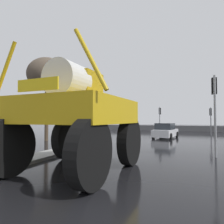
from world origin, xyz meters
name	(u,v)px	position (x,y,z in m)	size (l,w,h in m)	color
ground_plane	(150,141)	(0.00, 18.00, 0.00)	(120.00, 120.00, 0.00)	black
median_island	(21,161)	(-3.59, 6.95, 0.07)	(1.41, 8.99, 0.15)	gray
oversize_sprayer	(76,115)	(-0.61, 6.67, 2.05)	(4.28, 5.38, 4.45)	black
sedan_ahead	(165,131)	(0.92, 21.31, 0.71)	(2.34, 4.30, 1.52)	silver
traffic_signal_near_left	(64,111)	(-4.58, 11.58, 2.45)	(0.24, 0.54, 3.37)	gray
traffic_signal_near_right	(214,98)	(4.53, 11.57, 3.02)	(0.24, 0.54, 4.14)	gray
traffic_signal_far_left	(160,114)	(-0.36, 26.42, 2.53)	(0.24, 0.55, 3.48)	gray
traffic_signal_far_right	(211,115)	(5.52, 26.42, 2.40)	(0.24, 0.55, 3.30)	gray
bare_tree_left	(47,75)	(-8.73, 14.82, 5.94)	(3.53, 3.53, 7.49)	#473828
roadside_barrier	(169,128)	(0.00, 34.52, 0.45)	(27.64, 0.24, 0.90)	#59595B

